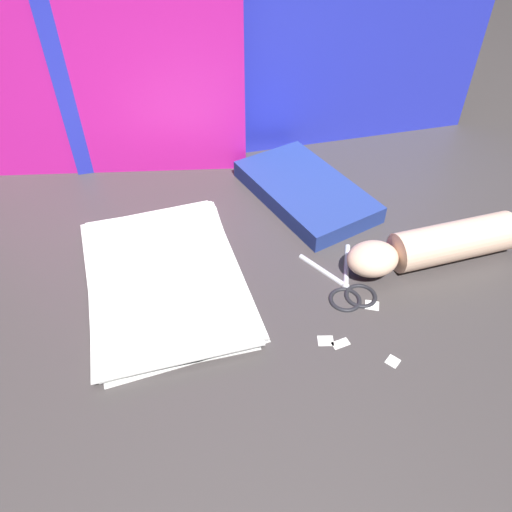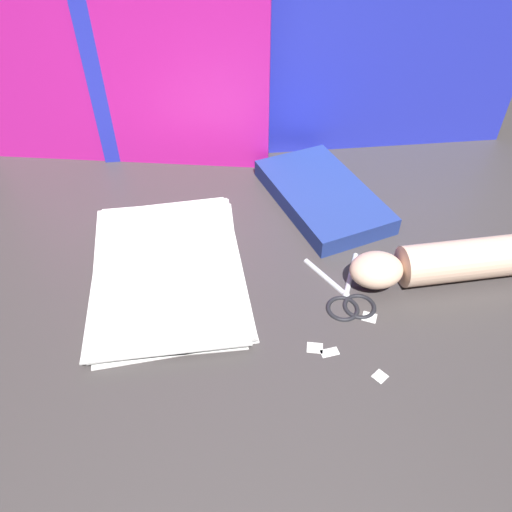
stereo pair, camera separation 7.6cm
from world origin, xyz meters
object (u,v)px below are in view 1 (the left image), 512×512
hand_forearm (434,245)px  scissors (347,287)px  book_closed (305,191)px  paper_stack (165,277)px

hand_forearm → scissors: bearing=-170.7°
book_closed → hand_forearm: size_ratio=1.05×
scissors → hand_forearm: size_ratio=0.51×
book_closed → scissors: size_ratio=2.05×
hand_forearm → book_closed: bearing=123.4°
scissors → book_closed: bearing=86.9°
paper_stack → scissors: size_ratio=2.38×
paper_stack → book_closed: book_closed is taller
paper_stack → hand_forearm: bearing=-8.5°
paper_stack → hand_forearm: size_ratio=1.22×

